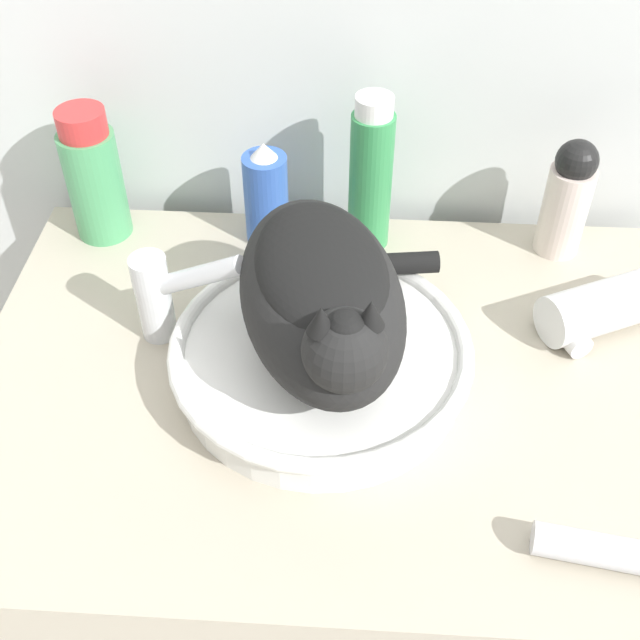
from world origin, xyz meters
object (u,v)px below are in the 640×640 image
(mouthwash_bottle, at_px, (94,177))
(shampoo_bottle_tall, at_px, (371,176))
(faucet, at_px, (164,292))
(cat, at_px, (323,294))
(spray_bottle_trigger, at_px, (266,196))
(lotion_bottle_white, at_px, (567,198))
(cream_tube, at_px, (609,552))
(hair_dryer, at_px, (606,307))

(mouthwash_bottle, distance_m, shampoo_bottle_tall, 0.39)
(faucet, bearing_deg, mouthwash_bottle, 139.65)
(faucet, bearing_deg, cat, -1.60)
(spray_bottle_trigger, distance_m, lotion_bottle_white, 0.41)
(lotion_bottle_white, height_order, cream_tube, lotion_bottle_white)
(mouthwash_bottle, xyz_separation_m, cream_tube, (0.63, -0.50, -0.08))
(lotion_bottle_white, bearing_deg, faucet, -157.65)
(shampoo_bottle_tall, bearing_deg, faucet, -139.25)
(spray_bottle_trigger, bearing_deg, shampoo_bottle_tall, 0.00)
(spray_bottle_trigger, xyz_separation_m, mouthwash_bottle, (-0.24, 0.00, 0.02))
(lotion_bottle_white, height_order, shampoo_bottle_tall, shampoo_bottle_tall)
(cream_tube, height_order, hair_dryer, hair_dryer)
(shampoo_bottle_tall, bearing_deg, mouthwash_bottle, 180.00)
(cat, distance_m, lotion_bottle_white, 0.42)
(faucet, relative_size, shampoo_bottle_tall, 0.69)
(mouthwash_bottle, distance_m, cream_tube, 0.81)
(hair_dryer, bearing_deg, mouthwash_bottle, 141.83)
(spray_bottle_trigger, xyz_separation_m, lotion_bottle_white, (0.41, 0.00, 0.01))
(faucet, height_order, hair_dryer, faucet)
(faucet, relative_size, hair_dryer, 0.79)
(cat, bearing_deg, faucet, -122.01)
(cat, bearing_deg, lotion_bottle_white, 116.87)
(cat, bearing_deg, spray_bottle_trigger, -174.87)
(cat, relative_size, spray_bottle_trigger, 2.22)
(lotion_bottle_white, xyz_separation_m, shampoo_bottle_tall, (-0.27, -0.00, 0.02))
(cat, height_order, mouthwash_bottle, cat)
(cat, relative_size, mouthwash_bottle, 1.77)
(faucet, xyz_separation_m, spray_bottle_trigger, (0.10, 0.21, -0.00))
(faucet, bearing_deg, spray_bottle_trigger, 80.80)
(mouthwash_bottle, relative_size, cream_tube, 1.34)
(cat, xyz_separation_m, shampoo_bottle_tall, (0.05, 0.28, -0.03))
(spray_bottle_trigger, relative_size, cream_tube, 1.07)
(spray_bottle_trigger, height_order, mouthwash_bottle, mouthwash_bottle)
(faucet, xyz_separation_m, shampoo_bottle_tall, (0.25, 0.21, 0.04))
(lotion_bottle_white, distance_m, mouthwash_bottle, 0.65)
(spray_bottle_trigger, xyz_separation_m, hair_dryer, (0.45, -0.16, -0.04))
(spray_bottle_trigger, bearing_deg, mouthwash_bottle, 180.00)
(faucet, bearing_deg, hair_dryer, 21.92)
(faucet, xyz_separation_m, mouthwash_bottle, (-0.14, 0.21, 0.02))
(lotion_bottle_white, bearing_deg, spray_bottle_trigger, -180.00)
(faucet, relative_size, mouthwash_bottle, 0.81)
(faucet, distance_m, spray_bottle_trigger, 0.23)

